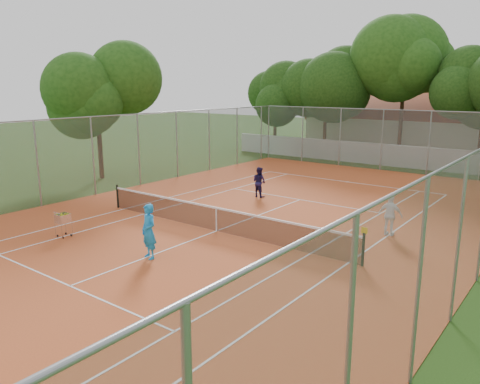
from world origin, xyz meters
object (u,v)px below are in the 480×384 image
Objects in this scene: player_far_left at (259,182)px; player_far_right at (390,215)px; ball_hopper at (63,224)px; clubhouse at (410,124)px; player_near at (149,231)px; tennis_net at (216,219)px.

player_far_right is at bearing 172.41° from player_far_left.
player_far_right is at bearing 40.58° from ball_hopper.
clubhouse is 32.63m from player_near.
player_far_left is at bearing -89.98° from clubhouse.
player_near is at bearing -86.27° from clubhouse.
player_near is 1.88× the size of ball_hopper.
player_far_left is (0.01, -23.28, -1.42)m from clubhouse.
ball_hopper is at bearing -93.58° from clubhouse.
clubhouse is at bearing 107.29° from player_near.
player_near is (2.12, -32.53, -1.27)m from clubhouse.
ball_hopper is (-2.06, -32.97, -1.70)m from clubhouse.
player_far_right is 1.61× the size of ball_hopper.
tennis_net is 3.56m from player_near.
tennis_net is 5.68m from ball_hopper.
tennis_net is 6.06m from player_far_left.
clubhouse is 23.32m from player_far_left.
clubhouse is 10.76× the size of player_far_left.
ball_hopper is at bearing -160.50° from player_near.
player_near is at bearing 53.28° from player_far_right.
ball_hopper is at bearing 38.65° from player_far_right.
player_far_right is at bearing 32.86° from tennis_net.
clubhouse is at bearing 88.82° from ball_hopper.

